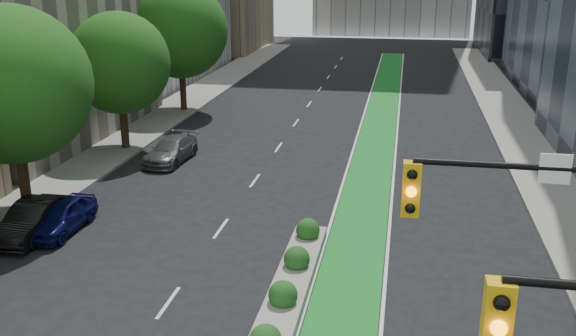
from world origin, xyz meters
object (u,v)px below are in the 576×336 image
at_px(parked_car_left_mid, 33,219).
at_px(parked_car_left_far, 171,150).
at_px(median_planter, 289,287).
at_px(parked_car_left_near, 61,216).

bearing_deg(parked_car_left_mid, parked_car_left_far, 77.99).
xyz_separation_m(parked_car_left_mid, parked_car_left_far, (1.86, 10.29, -0.06)).
bearing_deg(median_planter, parked_car_left_far, 123.65).
xyz_separation_m(parked_car_left_near, parked_car_left_mid, (-0.84, -0.58, 0.03)).
distance_m(parked_car_left_near, parked_car_left_far, 9.76).
relative_size(parked_car_left_mid, parked_car_left_far, 0.96).
height_order(median_planter, parked_car_left_far, parked_car_left_far).
relative_size(parked_car_left_near, parked_car_left_far, 0.89).
bearing_deg(parked_car_left_near, parked_car_left_mid, -144.88).
relative_size(median_planter, parked_car_left_mid, 2.46).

